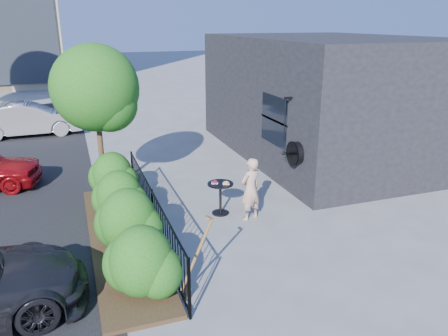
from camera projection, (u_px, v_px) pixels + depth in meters
name	position (u px, v px, depth m)	size (l,w,h in m)	color
ground	(219.00, 226.00, 10.08)	(120.00, 120.00, 0.00)	gray
shop_building	(326.00, 96.00, 15.20)	(6.22, 9.00, 4.00)	black
fence	(153.00, 213.00, 9.43)	(0.05, 6.05, 1.10)	black
planting_bed	(122.00, 239.00, 9.37)	(1.30, 6.00, 0.08)	#382616
shrubs	(124.00, 209.00, 9.28)	(1.10, 5.60, 1.24)	#1B5713
patio_tree	(98.00, 93.00, 10.95)	(2.20, 2.20, 3.94)	#3F2B19
cafe_table	(220.00, 193.00, 10.55)	(0.63, 0.63, 0.84)	black
woman	(251.00, 189.00, 10.19)	(0.55, 0.36, 1.52)	tan
shovel	(195.00, 263.00, 7.28)	(0.60, 0.20, 1.51)	brown
car_silver	(29.00, 119.00, 17.80)	(1.45, 4.15, 1.37)	#A8A8AC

